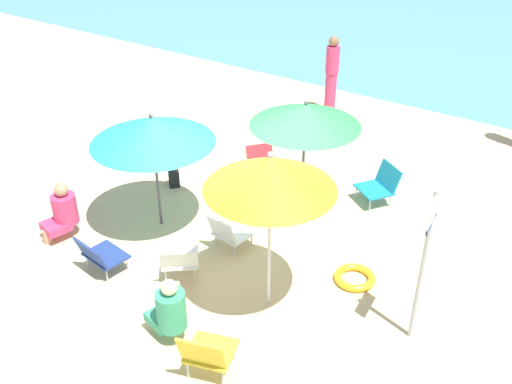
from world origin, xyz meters
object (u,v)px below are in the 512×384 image
Objects in this scene: person_b at (169,310)px; beach_chair_e at (99,255)px; beach_chair_c at (380,184)px; warning_sign at (426,248)px; beach_chair_f at (262,163)px; umbrella_teal at (152,130)px; beach_chair_b at (228,232)px; person_c at (332,74)px; swim_ring at (355,278)px; beach_bag at (174,178)px; beach_chair_d at (207,353)px; umbrella_green at (305,115)px; umbrella_orange at (270,173)px; person_d at (62,211)px; beach_chair_a at (180,259)px.

beach_chair_e is at bearing 0.11° from person_b.
warning_sign reaches higher than beach_chair_c.
umbrella_teal is at bearing -65.24° from beach_chair_f.
beach_chair_e is at bearing -168.50° from warning_sign.
beach_chair_f is (-0.73, 2.00, -0.01)m from beach_chair_b.
beach_chair_f is (0.51, 2.05, -1.28)m from umbrella_teal.
beach_chair_b is 2.72m from beach_chair_c.
person_c reaches higher than beach_chair_f.
beach_chair_f is 3.04m from swim_ring.
warning_sign is at bearing -13.62° from beach_bag.
beach_chair_b is 2.35m from beach_chair_d.
person_b is 1.61× the size of swim_ring.
beach_chair_d reaches higher than beach_bag.
beach_chair_d is at bearing -104.58° from swim_ring.
beach_chair_c is 4.48m from beach_chair_e.
beach_chair_f is at bearing 1.50° from beach_chair_e.
swim_ring is (1.82, 0.36, -0.25)m from beach_chair_b.
person_b is (1.59, -0.40, 0.13)m from beach_chair_e.
warning_sign is 4.91m from beach_bag.
umbrella_orange reaches higher than umbrella_green.
person_b is at bearing 137.57° from person_c.
umbrella_green is 1.17× the size of person_c.
person_b is at bearing -151.01° from warning_sign.
person_b is 3.58m from beach_bag.
beach_chair_c is 4.43m from beach_chair_d.
beach_chair_b is (-0.43, -1.32, -1.41)m from umbrella_green.
beach_chair_d is at bearing 142.54° from person_c.
beach_chair_c is at bearing 86.72° from umbrella_orange.
beach_chair_c is at bearing -18.22° from beach_chair_d.
umbrella_orange is at bearing 145.48° from person_c.
beach_chair_b is (-1.09, 0.63, -1.59)m from umbrella_orange.
umbrella_green is at bearing 9.74° from beach_bag.
swim_ring is at bearing 145.60° from warning_sign.
person_d is at bearing -10.60° from beach_chair_c.
umbrella_orange is 2.02m from beach_chair_b.
beach_chair_a is at bearing -147.84° from swim_ring.
umbrella_teal is at bearing -31.11° from person_b.
person_d is 1.56× the size of swim_ring.
swim_ring is (1.39, -0.96, -1.66)m from umbrella_green.
beach_chair_f is 3.40m from person_d.
person_d is (-3.30, -0.43, -1.47)m from umbrella_orange.
person_c is at bearing 135.25° from beach_chair_f.
umbrella_green is 1.94m from beach_chair_c.
beach_chair_c is 0.46× the size of person_c.
beach_bag is (-0.71, 2.32, -0.15)m from beach_chair_e.
person_c is at bearing -29.82° from beach_chair_a.
beach_chair_b is at bearing -30.95° from beach_chair_e.
umbrella_green is 3.68m from beach_chair_d.
umbrella_teal is 2.39× the size of beach_chair_a.
umbrella_green is at bearing 108.57° from umbrella_orange.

